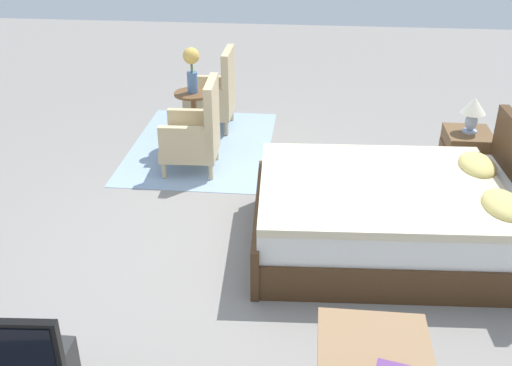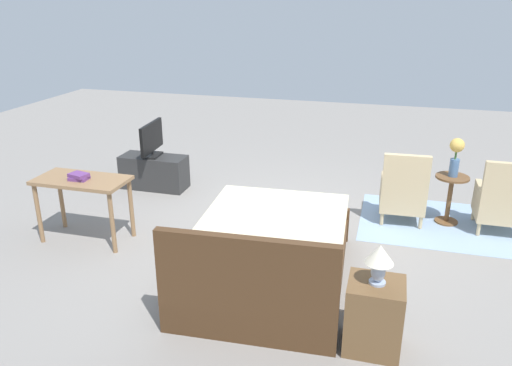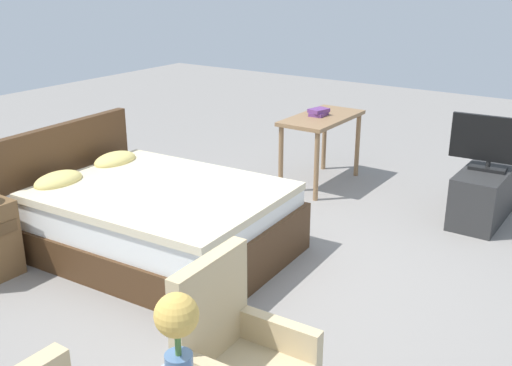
{
  "view_description": "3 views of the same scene",
  "coord_description": "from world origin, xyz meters",
  "px_view_note": "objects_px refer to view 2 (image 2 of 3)",
  "views": [
    {
      "loc": [
        3.94,
        0.42,
        2.67
      ],
      "look_at": [
        0.07,
        0.03,
        0.65
      ],
      "focal_mm": 42.0,
      "sensor_mm": 36.0,
      "label": 1
    },
    {
      "loc": [
        -1.2,
        5.28,
        2.68
      ],
      "look_at": [
        0.22,
        0.18,
        0.68
      ],
      "focal_mm": 35.0,
      "sensor_mm": 36.0,
      "label": 2
    },
    {
      "loc": [
        -3.39,
        -2.18,
        2.21
      ],
      "look_at": [
        0.17,
        0.27,
        0.66
      ],
      "focal_mm": 42.0,
      "sensor_mm": 36.0,
      "label": 3
    }
  ],
  "objects_px": {
    "flower_vase": "(456,153)",
    "armchair_by_window_right": "(403,193)",
    "bed": "(268,255)",
    "nightstand": "(374,316)",
    "armchair_by_window_left": "(501,203)",
    "vanity_desk": "(82,188)",
    "tv_stand": "(154,172)",
    "book_stack": "(79,177)",
    "side_table": "(450,194)",
    "tv_flatscreen": "(152,139)",
    "table_lamp": "(379,259)"
  },
  "relations": [
    {
      "from": "bed",
      "to": "book_stack",
      "type": "xyz_separation_m",
      "value": [
        2.25,
        -0.3,
        0.49
      ]
    },
    {
      "from": "vanity_desk",
      "to": "tv_stand",
      "type": "bearing_deg",
      "value": -90.03
    },
    {
      "from": "armchair_by_window_left",
      "to": "tv_flatscreen",
      "type": "bearing_deg",
      "value": -3.13
    },
    {
      "from": "bed",
      "to": "table_lamp",
      "type": "distance_m",
      "value": 1.38
    },
    {
      "from": "side_table",
      "to": "armchair_by_window_left",
      "type": "bearing_deg",
      "value": 167.53
    },
    {
      "from": "bed",
      "to": "tv_stand",
      "type": "height_order",
      "value": "bed"
    },
    {
      "from": "side_table",
      "to": "book_stack",
      "type": "bearing_deg",
      "value": 21.94
    },
    {
      "from": "armchair_by_window_left",
      "to": "side_table",
      "type": "xyz_separation_m",
      "value": [
        0.56,
        -0.12,
        0.0
      ]
    },
    {
      "from": "bed",
      "to": "vanity_desk",
      "type": "xyz_separation_m",
      "value": [
        2.26,
        -0.34,
        0.34
      ]
    },
    {
      "from": "bed",
      "to": "flower_vase",
      "type": "bearing_deg",
      "value": -133.18
    },
    {
      "from": "armchair_by_window_left",
      "to": "tv_stand",
      "type": "xyz_separation_m",
      "value": [
        4.64,
        -0.25,
        -0.14
      ]
    },
    {
      "from": "armchair_by_window_left",
      "to": "vanity_desk",
      "type": "bearing_deg",
      "value": 17.65
    },
    {
      "from": "vanity_desk",
      "to": "book_stack",
      "type": "bearing_deg",
      "value": 92.04
    },
    {
      "from": "tv_stand",
      "to": "book_stack",
      "type": "bearing_deg",
      "value": 90.02
    },
    {
      "from": "bed",
      "to": "flower_vase",
      "type": "height_order",
      "value": "flower_vase"
    },
    {
      "from": "table_lamp",
      "to": "tv_flatscreen",
      "type": "bearing_deg",
      "value": -40.35
    },
    {
      "from": "vanity_desk",
      "to": "flower_vase",
      "type": "bearing_deg",
      "value": -158.56
    },
    {
      "from": "flower_vase",
      "to": "tv_flatscreen",
      "type": "bearing_deg",
      "value": -1.82
    },
    {
      "from": "side_table",
      "to": "tv_flatscreen",
      "type": "relative_size",
      "value": 0.86
    },
    {
      "from": "nightstand",
      "to": "tv_stand",
      "type": "xyz_separation_m",
      "value": [
        3.3,
        -2.81,
        -0.06
      ]
    },
    {
      "from": "armchair_by_window_left",
      "to": "tv_flatscreen",
      "type": "xyz_separation_m",
      "value": [
        4.64,
        -0.25,
        0.36
      ]
    },
    {
      "from": "tv_flatscreen",
      "to": "book_stack",
      "type": "xyz_separation_m",
      "value": [
        -0.0,
        1.77,
        0.05
      ]
    },
    {
      "from": "armchair_by_window_right",
      "to": "nightstand",
      "type": "distance_m",
      "value": 2.56
    },
    {
      "from": "armchair_by_window_right",
      "to": "tv_stand",
      "type": "height_order",
      "value": "armchair_by_window_right"
    },
    {
      "from": "side_table",
      "to": "tv_flatscreen",
      "type": "height_order",
      "value": "tv_flatscreen"
    },
    {
      "from": "bed",
      "to": "nightstand",
      "type": "height_order",
      "value": "bed"
    },
    {
      "from": "table_lamp",
      "to": "book_stack",
      "type": "relative_size",
      "value": 1.43
    },
    {
      "from": "armchair_by_window_right",
      "to": "vanity_desk",
      "type": "bearing_deg",
      "value": 22.77
    },
    {
      "from": "bed",
      "to": "side_table",
      "type": "xyz_separation_m",
      "value": [
        -1.82,
        -1.94,
        0.09
      ]
    },
    {
      "from": "flower_vase",
      "to": "armchair_by_window_right",
      "type": "bearing_deg",
      "value": 12.52
    },
    {
      "from": "tv_flatscreen",
      "to": "vanity_desk",
      "type": "distance_m",
      "value": 1.73
    },
    {
      "from": "side_table",
      "to": "nightstand",
      "type": "xyz_separation_m",
      "value": [
        0.77,
        2.68,
        -0.09
      ]
    },
    {
      "from": "table_lamp",
      "to": "tv_stand",
      "type": "height_order",
      "value": "table_lamp"
    },
    {
      "from": "tv_stand",
      "to": "vanity_desk",
      "type": "bearing_deg",
      "value": 89.97
    },
    {
      "from": "tv_flatscreen",
      "to": "side_table",
      "type": "bearing_deg",
      "value": 178.18
    },
    {
      "from": "flower_vase",
      "to": "book_stack",
      "type": "xyz_separation_m",
      "value": [
        4.07,
        1.64,
        -0.12
      ]
    },
    {
      "from": "armchair_by_window_left",
      "to": "nightstand",
      "type": "relative_size",
      "value": 1.54
    },
    {
      "from": "side_table",
      "to": "nightstand",
      "type": "height_order",
      "value": "side_table"
    },
    {
      "from": "vanity_desk",
      "to": "armchair_by_window_left",
      "type": "bearing_deg",
      "value": -162.35
    },
    {
      "from": "bed",
      "to": "armchair_by_window_left",
      "type": "xyz_separation_m",
      "value": [
        -2.38,
        -1.81,
        0.08
      ]
    },
    {
      "from": "armchair_by_window_left",
      "to": "table_lamp",
      "type": "distance_m",
      "value": 2.91
    },
    {
      "from": "flower_vase",
      "to": "book_stack",
      "type": "relative_size",
      "value": 2.07
    },
    {
      "from": "bed",
      "to": "side_table",
      "type": "height_order",
      "value": "bed"
    },
    {
      "from": "table_lamp",
      "to": "vanity_desk",
      "type": "xyz_separation_m",
      "value": [
        3.3,
        -1.08,
        -0.17
      ]
    },
    {
      "from": "armchair_by_window_right",
      "to": "tv_flatscreen",
      "type": "xyz_separation_m",
      "value": [
        3.52,
        -0.25,
        0.36
      ]
    },
    {
      "from": "bed",
      "to": "book_stack",
      "type": "height_order",
      "value": "bed"
    },
    {
      "from": "bed",
      "to": "flower_vase",
      "type": "xyz_separation_m",
      "value": [
        -1.82,
        -1.94,
        0.61
      ]
    },
    {
      "from": "armchair_by_window_right",
      "to": "vanity_desk",
      "type": "xyz_separation_m",
      "value": [
        3.52,
        1.48,
        0.26
      ]
    },
    {
      "from": "table_lamp",
      "to": "bed",
      "type": "bearing_deg",
      "value": -35.2
    },
    {
      "from": "tv_flatscreen",
      "to": "tv_stand",
      "type": "bearing_deg",
      "value": -176.02
    }
  ]
}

